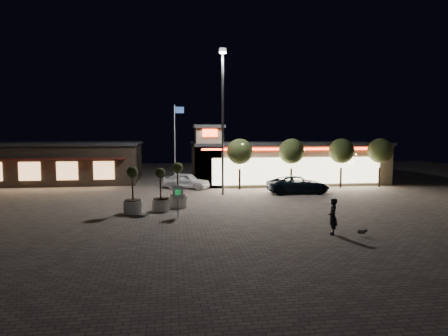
{
  "coord_description": "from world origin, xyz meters",
  "views": [
    {
      "loc": [
        -2.45,
        -25.72,
        5.3
      ],
      "look_at": [
        1.84,
        6.0,
        2.49
      ],
      "focal_mm": 32.0,
      "sensor_mm": 36.0,
      "label": 1
    }
  ],
  "objects": [
    {
      "name": "retail_building",
      "position": [
        9.51,
        15.82,
        2.21
      ],
      "size": [
        20.4,
        8.4,
        6.1
      ],
      "color": "tan",
      "rests_on": "ground"
    },
    {
      "name": "dog",
      "position": [
        7.34,
        -6.7,
        0.25
      ],
      "size": [
        0.47,
        0.3,
        0.26
      ],
      "color": "#59514C",
      "rests_on": "ground"
    },
    {
      "name": "pickup_truck",
      "position": [
        8.71,
        7.98,
        0.76
      ],
      "size": [
        5.51,
        2.59,
        1.52
      ],
      "primitive_type": "imported",
      "rotation": [
        0.0,
        0.0,
        1.56
      ],
      "color": "black",
      "rests_on": "ground"
    },
    {
      "name": "floodlight_pole",
      "position": [
        2.0,
        8.0,
        7.02
      ],
      "size": [
        0.6,
        0.4,
        12.38
      ],
      "color": "gray",
      "rests_on": "ground"
    },
    {
      "name": "planter_mid",
      "position": [
        -3.13,
        1.57,
        0.91
      ],
      "size": [
        1.2,
        1.2,
        2.96
      ],
      "color": "beige",
      "rests_on": "ground"
    },
    {
      "name": "string_tree_a",
      "position": [
        4.0,
        11.0,
        3.56
      ],
      "size": [
        2.42,
        2.42,
        4.79
      ],
      "color": "#332319",
      "rests_on": "ground"
    },
    {
      "name": "planter_left",
      "position": [
        -4.94,
        0.97,
        0.96
      ],
      "size": [
        1.27,
        1.27,
        3.12
      ],
      "color": "beige",
      "rests_on": "ground"
    },
    {
      "name": "valet_sign",
      "position": [
        -1.99,
        -0.56,
        1.4
      ],
      "size": [
        0.66,
        0.18,
        2.0
      ],
      "color": "gray",
      "rests_on": "ground"
    },
    {
      "name": "ground",
      "position": [
        0.0,
        0.0,
        0.0
      ],
      "size": [
        90.0,
        90.0,
        0.0
      ],
      "primitive_type": "plane",
      "color": "#71675B",
      "rests_on": "ground"
    },
    {
      "name": "string_tree_b",
      "position": [
        9.0,
        11.0,
        3.56
      ],
      "size": [
        2.42,
        2.42,
        4.79
      ],
      "color": "#332319",
      "rests_on": "ground"
    },
    {
      "name": "restaurant_building",
      "position": [
        -14.0,
        19.97,
        2.16
      ],
      "size": [
        16.4,
        11.0,
        4.3
      ],
      "color": "#382D23",
      "rests_on": "ground"
    },
    {
      "name": "planter_right",
      "position": [
        -1.94,
        2.64,
        1.0
      ],
      "size": [
        1.31,
        1.31,
        3.22
      ],
      "color": "beige",
      "rests_on": "ground"
    },
    {
      "name": "pedestrian",
      "position": [
        5.93,
        -6.18,
        0.95
      ],
      "size": [
        0.64,
        0.8,
        1.91
      ],
      "primitive_type": "imported",
      "rotation": [
        0.0,
        0.0,
        -1.87
      ],
      "color": "black",
      "rests_on": "ground"
    },
    {
      "name": "white_sedan",
      "position": [
        -0.92,
        12.2,
        0.76
      ],
      "size": [
        4.82,
        3.64,
        1.53
      ],
      "primitive_type": "imported",
      "rotation": [
        0.0,
        0.0,
        1.1
      ],
      "color": "white",
      "rests_on": "ground"
    },
    {
      "name": "string_tree_c",
      "position": [
        14.0,
        11.0,
        3.56
      ],
      "size": [
        2.42,
        2.42,
        4.79
      ],
      "color": "#332319",
      "rests_on": "ground"
    },
    {
      "name": "string_tree_d",
      "position": [
        18.0,
        11.0,
        3.56
      ],
      "size": [
        2.42,
        2.42,
        4.79
      ],
      "color": "#332319",
      "rests_on": "ground"
    },
    {
      "name": "flagpole",
      "position": [
        -1.9,
        13.0,
        4.74
      ],
      "size": [
        0.95,
        0.1,
        8.0
      ],
      "color": "white",
      "rests_on": "ground"
    }
  ]
}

